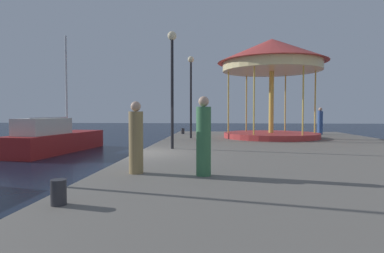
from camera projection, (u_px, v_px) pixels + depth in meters
ground_plane at (137, 174)px, 11.75m from camera, size 120.00×120.00×0.00m
quay_dock at (306, 166)px, 11.26m from camera, size 12.10×27.66×0.80m
sailboat_red at (55, 139)px, 18.27m from camera, size 2.85×7.51×6.89m
carousel at (272, 64)px, 18.56m from camera, size 6.27×6.27×5.73m
lamp_post_near_edge at (172, 70)px, 12.87m from camera, size 0.36×0.36×4.71m
lamp_post_mid_promenade at (191, 83)px, 18.36m from camera, size 0.36×0.36×4.69m
bollard_south at (183, 131)px, 22.27m from camera, size 0.24×0.24×0.40m
bollard_north at (59, 192)px, 5.02m from camera, size 0.24×0.24×0.40m
person_near_carousel at (136, 140)px, 7.64m from camera, size 0.34×0.34×1.72m
person_mid_promenade at (320, 122)px, 21.76m from camera, size 0.34×0.34×1.83m
person_far_corner at (204, 139)px, 7.35m from camera, size 0.34×0.34×1.82m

